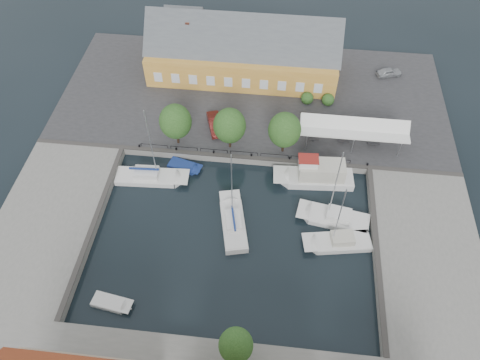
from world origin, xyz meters
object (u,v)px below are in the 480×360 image
at_px(car_silver, 389,72).
at_px(center_sailboat, 233,223).
at_px(west_boat_a, 151,178).
at_px(east_boat_a, 335,219).
at_px(east_boat_b, 338,243).
at_px(tent_canopy, 354,128).
at_px(launch_sw, 112,304).
at_px(trawler, 317,176).
at_px(launch_nw, 185,167).
at_px(car_red, 215,124).
at_px(warehouse, 239,52).

bearing_deg(car_silver, center_sailboat, 127.01).
distance_m(center_sailboat, west_boat_a, 12.85).
distance_m(car_silver, east_boat_a, 28.76).
relative_size(center_sailboat, east_boat_b, 1.10).
bearing_deg(tent_canopy, launch_sw, -135.06).
bearing_deg(tent_canopy, west_boat_a, -161.90).
bearing_deg(trawler, east_boat_b, -74.08).
bearing_deg(center_sailboat, west_boat_a, 152.59).
height_order(tent_canopy, launch_nw, tent_canopy).
height_order(trawler, east_boat_b, east_boat_b).
distance_m(car_silver, east_boat_b, 31.88).
bearing_deg(car_red, launch_nw, -133.26).
relative_size(center_sailboat, east_boat_a, 0.98).
height_order(car_silver, east_boat_a, east_boat_a).
bearing_deg(west_boat_a, center_sailboat, -27.41).
height_order(car_red, west_boat_a, west_boat_a).
xyz_separation_m(warehouse, center_sailboat, (2.43, -28.13, -4.06)).
xyz_separation_m(center_sailboat, east_boat_a, (11.97, 2.07, -0.10)).
height_order(tent_canopy, car_silver, tent_canopy).
relative_size(warehouse, tent_canopy, 2.04).
relative_size(car_red, east_boat_b, 0.44).
xyz_separation_m(launch_sw, launch_nw, (4.06, 19.69, -0.00)).
relative_size(center_sailboat, launch_nw, 2.53).
distance_m(car_silver, car_red, 28.74).
relative_size(car_silver, east_boat_a, 0.32).
xyz_separation_m(car_red, trawler, (14.02, -7.16, -0.77)).
bearing_deg(east_boat_a, east_boat_b, -83.84).
bearing_deg(east_boat_b, tent_canopy, 83.28).
xyz_separation_m(car_red, west_boat_a, (-7.09, -9.18, -1.52)).
relative_size(tent_canopy, launch_sw, 3.08).
height_order(trawler, launch_sw, trawler).
distance_m(car_red, trawler, 15.76).
bearing_deg(west_boat_a, trawler, 5.45).
height_order(car_silver, car_red, car_red).
height_order(warehouse, trawler, warehouse).
relative_size(tent_canopy, west_boat_a, 1.13).
height_order(tent_canopy, east_boat_b, east_boat_b).
bearing_deg(east_boat_b, car_silver, 75.04).
bearing_deg(west_boat_a, car_silver, 36.41).
bearing_deg(east_boat_a, center_sailboat, -170.18).
xyz_separation_m(east_boat_b, launch_nw, (-19.79, 9.63, -0.17)).
relative_size(east_boat_b, west_boat_a, 0.88).
distance_m(car_red, center_sailboat, 15.76).
xyz_separation_m(car_silver, launch_sw, (-32.06, -40.83, -1.57)).
height_order(west_boat_a, launch_sw, west_boat_a).
distance_m(car_silver, west_boat_a, 39.74).
height_order(east_boat_b, launch_nw, east_boat_b).
bearing_deg(trawler, launch_sw, -137.75).
bearing_deg(west_boat_a, warehouse, 68.00).
distance_m(warehouse, car_silver, 23.19).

